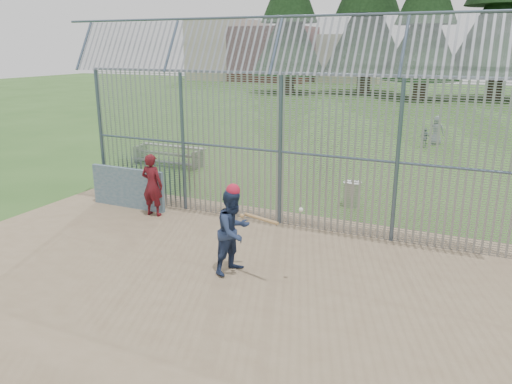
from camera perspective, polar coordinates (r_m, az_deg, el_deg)
The scene contains 12 objects.
ground at distance 10.73m, azimuth -4.56°, elevation -9.44°, with size 120.00×120.00×0.00m, color #2D511E.
dirt_infield at distance 10.34m, azimuth -5.94°, elevation -10.47°, with size 14.00×10.00×0.02m, color #756047.
dugout_wall at distance 15.23m, azimuth -14.43°, elevation 0.47°, with size 2.50×0.12×1.20m, color #38566B.
batter at distance 10.47m, azimuth -2.57°, elevation -4.52°, with size 0.88×0.69×1.82m, color #212E4F.
onlooker at distance 14.29m, azimuth -11.78°, elevation 0.80°, with size 0.65×0.42×1.77m, color maroon.
bg_kid_standing at distance 25.81m, azimuth 19.94°, elevation 6.62°, with size 0.69×0.45×1.42m, color slate.
bg_kid_seated at distance 25.01m, azimuth 18.77°, elevation 5.87°, with size 0.54×0.23×0.93m, color slate.
batting_gear at distance 10.13m, azimuth -2.04°, elevation -0.35°, with size 1.67×0.45×0.65m.
trash_can at distance 15.27m, azimuth 10.91°, elevation -0.20°, with size 0.56×0.56×0.82m.
bleacher at distance 20.53m, azimuth -9.97°, elevation 4.20°, with size 3.00×0.95×0.72m.
backstop_fence at distance 12.40m, azimuth 10.48°, elevation 5.41°, with size 20.09×0.81×5.30m.
distant_buildings at distance 70.65m, azimuth 1.60°, elevation 15.55°, with size 26.50×10.50×8.00m.
Camera 1 is at (4.81, -8.37, 4.67)m, focal length 35.00 mm.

